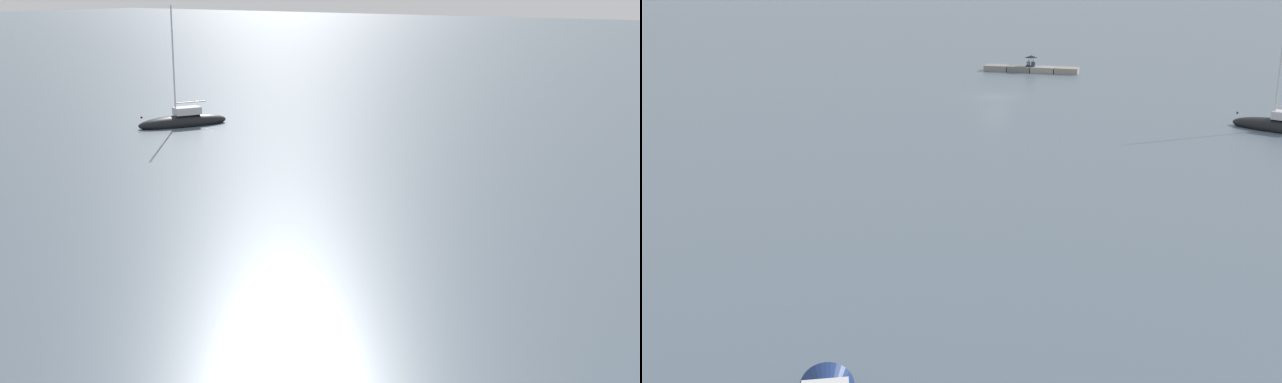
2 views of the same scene
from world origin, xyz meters
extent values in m
ellipsoid|color=black|center=(-24.53, 8.81, 0.27)|extent=(7.79, 5.09, 1.30)
cube|color=silver|center=(-24.87, 8.96, 1.22)|extent=(2.47, 2.06, 0.59)
cylinder|color=silver|center=(-23.97, 8.56, 5.33)|extent=(0.13, 0.13, 8.81)
cylinder|color=silver|center=(-25.18, 9.10, 1.89)|extent=(2.45, 1.18, 0.10)
sphere|color=black|center=(-21.35, 7.37, 0.97)|extent=(0.17, 0.17, 0.17)
camera|label=1|loc=(21.87, 55.56, 11.33)|focal=44.77mm
camera|label=2|loc=(-17.22, 71.64, 12.67)|focal=43.91mm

